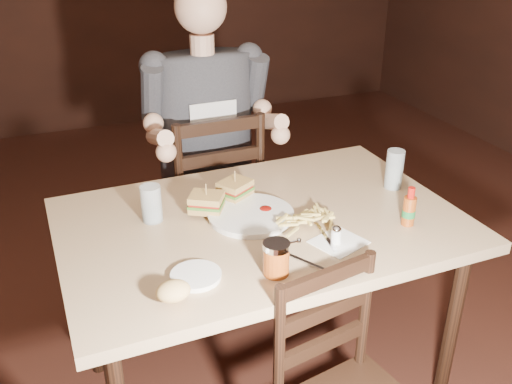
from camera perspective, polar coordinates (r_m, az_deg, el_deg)
name	(u,v)px	position (r m, az deg, el deg)	size (l,w,h in m)	color
room_shell	(189,47)	(1.49, -6.68, 14.20)	(7.00, 7.00, 7.00)	black
main_table	(261,237)	(1.97, 0.55, -4.55)	(1.34, 0.91, 0.77)	tan
chair_far	(208,203)	(2.67, -4.81, -1.14)	(0.44, 0.48, 0.96)	black
diner	(207,103)	(2.43, -4.89, 8.89)	(0.56, 0.44, 0.97)	#333439
dinner_plate	(251,216)	(1.93, -0.52, -2.43)	(0.28, 0.28, 0.02)	white
sandwich_left	(206,198)	(1.94, -4.99, -0.56)	(0.11, 0.09, 0.10)	tan
sandwich_right	(235,184)	(2.03, -2.11, 0.78)	(0.11, 0.09, 0.10)	tan
fries_pile	(305,218)	(1.87, 4.90, -2.60)	(0.23, 0.16, 0.04)	#F3D566
ketchup_dollop	(266,209)	(1.95, 0.97, -1.67)	(0.04, 0.04, 0.01)	maroon
glass_left	(151,204)	(1.93, -10.41, -1.15)	(0.07, 0.07, 0.13)	silver
glass_right	(394,169)	(2.18, 13.67, 2.22)	(0.07, 0.07, 0.15)	silver
hot_sauce	(410,206)	(1.93, 15.10, -1.39)	(0.04, 0.04, 0.14)	#913D10
salt_shaker	(336,236)	(1.80, 8.02, -4.34)	(0.03, 0.03, 0.06)	white
syrup_dispenser	(276,258)	(1.63, 2.03, -6.66)	(0.08, 0.08, 0.10)	#913D10
napkin	(339,242)	(1.82, 8.27, -4.97)	(0.15, 0.14, 0.00)	white
knife	(305,262)	(1.71, 4.94, -6.96)	(0.01, 0.19, 0.00)	silver
fork	(326,237)	(1.83, 6.98, -4.48)	(0.01, 0.17, 0.01)	silver
side_plate	(196,277)	(1.64, -6.02, -8.44)	(0.14, 0.14, 0.01)	white
bread_roll	(173,291)	(1.54, -8.28, -9.77)	(0.09, 0.08, 0.06)	tan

